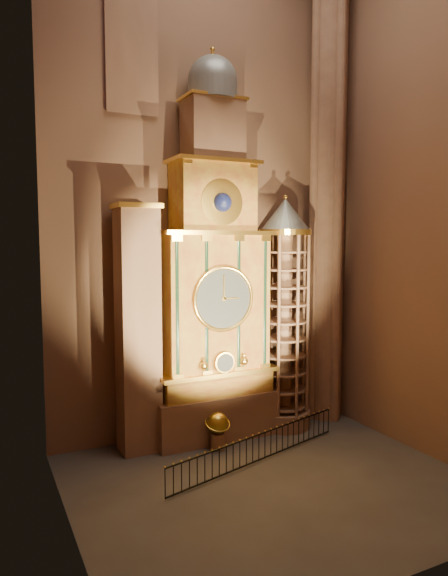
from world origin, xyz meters
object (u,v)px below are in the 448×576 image
portrait_tower (138,328)px  astronomical_clock (213,288)px  celestial_globe (218,427)px  stair_turret (284,315)px  iron_railing (259,448)px

portrait_tower → astronomical_clock: bearing=-0.3°
celestial_globe → stair_turret: bearing=15.6°
stair_turret → iron_railing: bearing=-135.6°
stair_turret → celestial_globe: size_ratio=6.85×
astronomical_clock → portrait_tower: bearing=179.7°
astronomical_clock → iron_railing: size_ratio=1.92×
astronomical_clock → stair_turret: 3.78m
iron_railing → stair_turret: bearing=44.4°
portrait_tower → stair_turret: 6.91m
astronomical_clock → celestial_globe: 5.91m
portrait_tower → celestial_globe: size_ratio=6.47×
stair_turret → celestial_globe: (-3.96, -1.11, -4.32)m
astronomical_clock → stair_turret: astronomical_clock is taller
celestial_globe → astronomical_clock: bearing=71.5°
portrait_tower → iron_railing: size_ratio=1.17×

